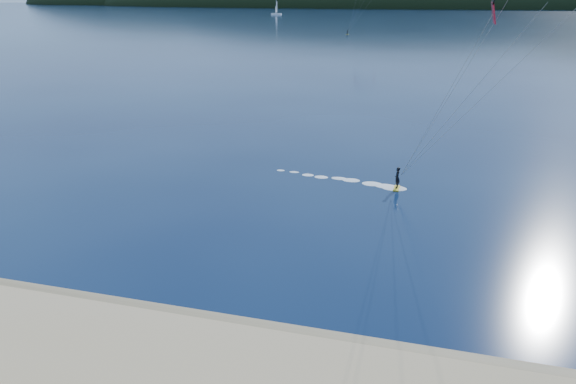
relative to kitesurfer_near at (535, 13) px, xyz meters
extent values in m
cube|color=#88744F|center=(-15.44, -18.72, -13.32)|extent=(220.00, 2.50, 0.10)
ellipsoid|color=black|center=(-65.44, 696.78, -13.37)|extent=(840.00, 280.00, 110.00)
ellipsoid|color=black|center=(-395.44, 756.78, -13.37)|extent=(520.00, 220.00, 90.00)
cube|color=yellow|center=(-7.96, 3.52, -13.32)|extent=(0.44, 1.37, 0.08)
imported|color=black|center=(-7.96, 3.52, -12.45)|extent=(0.41, 0.62, 1.68)
cylinder|color=gray|center=(-3.54, 1.51, -5.75)|extent=(0.02, 0.02, 15.61)
cube|color=yellow|center=(-43.95, 179.86, -13.32)|extent=(0.97, 1.43, 0.08)
imported|color=black|center=(-43.95, 179.86, -12.44)|extent=(0.92, 1.01, 1.69)
cylinder|color=gray|center=(-39.74, 176.51, -5.27)|extent=(0.02, 0.02, 16.94)
cube|color=white|center=(-132.42, 374.88, -12.90)|extent=(7.66, 3.08, 1.31)
cylinder|color=white|center=(-132.42, 374.88, -7.76)|extent=(0.19, 0.19, 10.28)
cube|color=white|center=(-132.37, 376.19, -7.76)|extent=(0.27, 2.43, 7.48)
cube|color=white|center=(-132.37, 373.39, -9.63)|extent=(0.22, 1.87, 4.67)
camera|label=1|loc=(-4.64, -39.09, 1.12)|focal=35.11mm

